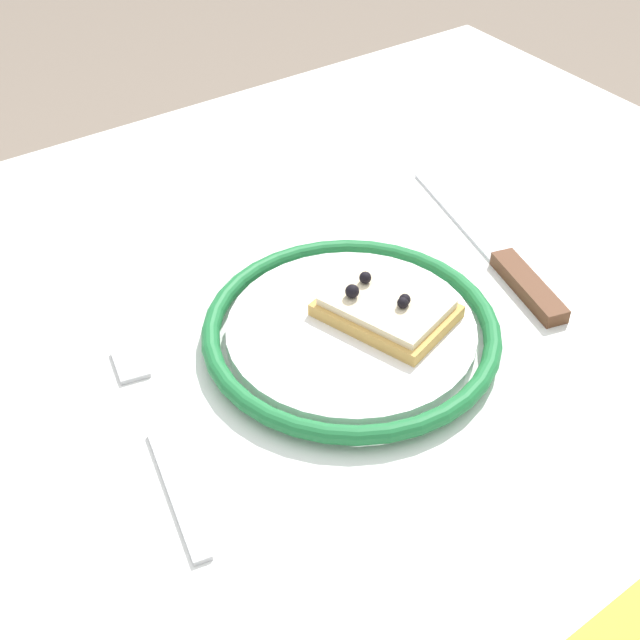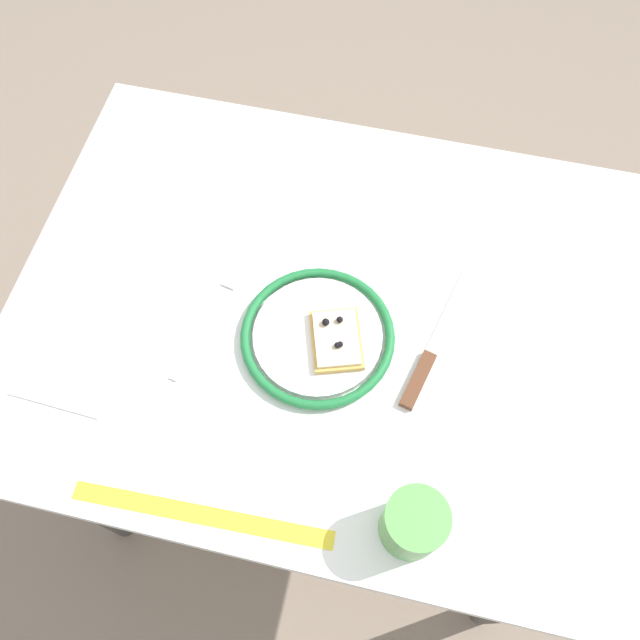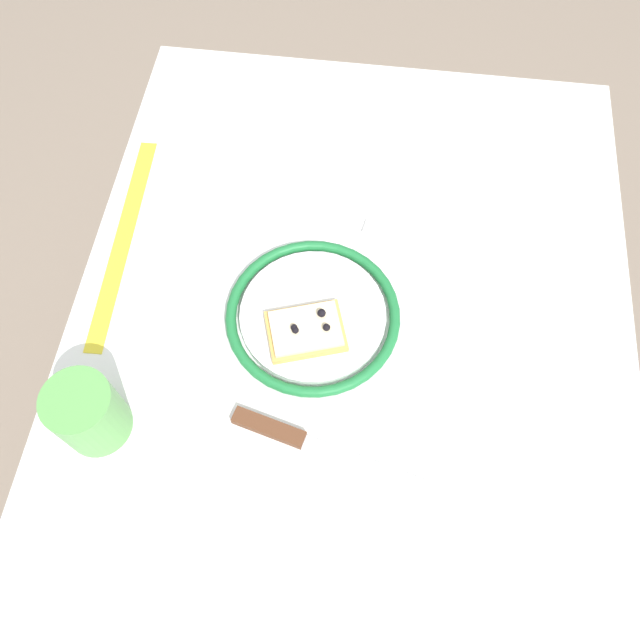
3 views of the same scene
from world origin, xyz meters
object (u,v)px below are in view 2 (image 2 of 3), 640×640
(plate, at_px, (318,336))
(cup, at_px, (413,523))
(fork, at_px, (208,321))
(napkin, at_px, (75,360))
(knife, at_px, (427,361))
(pizza_slice_near, at_px, (336,339))
(dining_table, at_px, (330,339))
(measuring_tape, at_px, (202,515))

(plate, xyz_separation_m, cup, (0.17, -0.24, 0.04))
(fork, xyz_separation_m, napkin, (-0.17, -0.10, 0.00))
(cup, xyz_separation_m, napkin, (-0.51, 0.12, -0.04))
(knife, height_order, cup, cup)
(pizza_slice_near, relative_size, knife, 0.47)
(pizza_slice_near, height_order, napkin, pizza_slice_near)
(napkin, bearing_deg, fork, 31.37)
(dining_table, relative_size, plate, 4.27)
(dining_table, distance_m, measuring_tape, 0.36)
(pizza_slice_near, height_order, knife, pizza_slice_near)
(knife, bearing_deg, dining_table, 161.65)
(dining_table, bearing_deg, measuring_tape, -106.81)
(knife, xyz_separation_m, napkin, (-0.49, -0.11, -0.00))
(plate, bearing_deg, cup, -53.46)
(fork, relative_size, cup, 2.16)
(plate, relative_size, measuring_tape, 0.65)
(dining_table, bearing_deg, fork, -161.74)
(plate, bearing_deg, fork, -177.09)
(knife, bearing_deg, cup, -86.84)
(cup, height_order, napkin, cup)
(pizza_slice_near, height_order, cup, cup)
(pizza_slice_near, bearing_deg, fork, -178.95)
(knife, bearing_deg, fork, -178.74)
(measuring_tape, bearing_deg, plate, 69.96)
(pizza_slice_near, distance_m, napkin, 0.38)
(knife, bearing_deg, pizza_slice_near, -178.44)
(plate, distance_m, fork, 0.17)
(plate, bearing_deg, dining_table, 79.54)
(dining_table, height_order, knife, knife)
(knife, relative_size, measuring_tape, 0.68)
(cup, bearing_deg, dining_table, 120.15)
(plate, bearing_deg, knife, -0.44)
(cup, bearing_deg, napkin, 166.25)
(pizza_slice_near, xyz_separation_m, cup, (0.15, -0.23, 0.02))
(measuring_tape, bearing_deg, dining_table, 71.05)
(fork, relative_size, measuring_tape, 0.58)
(plate, xyz_separation_m, napkin, (-0.33, -0.11, -0.01))
(knife, distance_m, measuring_tape, 0.37)
(dining_table, relative_size, napkin, 6.57)
(dining_table, distance_m, knife, 0.19)
(plate, relative_size, napkin, 1.54)
(pizza_slice_near, bearing_deg, knife, 1.56)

